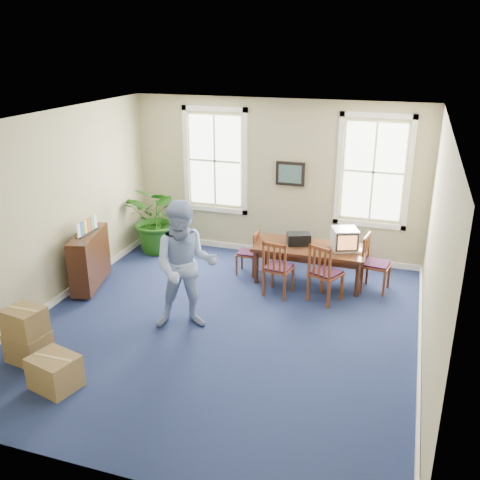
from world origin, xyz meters
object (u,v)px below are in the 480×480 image
(man, at_px, (185,266))
(cardboard_boxes, at_px, (44,332))
(chair_near_left, at_px, (279,267))
(potted_plant, at_px, (159,219))
(conference_table, at_px, (309,264))
(credenza, at_px, (90,262))
(crt_tv, at_px, (344,239))

(man, relative_size, cardboard_boxes, 1.38)
(chair_near_left, bearing_deg, potted_plant, -14.22)
(man, height_order, cardboard_boxes, man)
(chair_near_left, height_order, cardboard_boxes, chair_near_left)
(conference_table, bearing_deg, man, -123.92)
(man, bearing_deg, potted_plant, 102.59)
(chair_near_left, distance_m, credenza, 3.39)
(potted_plant, distance_m, cardboard_boxes, 4.22)
(potted_plant, bearing_deg, chair_near_left, -22.27)
(crt_tv, height_order, potted_plant, potted_plant)
(conference_table, bearing_deg, potted_plant, 171.51)
(credenza, bearing_deg, conference_table, 7.15)
(credenza, relative_size, cardboard_boxes, 0.84)
(conference_table, bearing_deg, crt_tv, 4.28)
(credenza, distance_m, potted_plant, 2.02)
(crt_tv, distance_m, chair_near_left, 1.32)
(crt_tv, distance_m, cardboard_boxes, 5.24)
(chair_near_left, distance_m, potted_plant, 3.12)
(conference_table, bearing_deg, chair_near_left, -121.08)
(chair_near_left, xyz_separation_m, man, (-1.08, -1.55, 0.51))
(cardboard_boxes, bearing_deg, conference_table, 50.90)
(crt_tv, height_order, man, man)
(chair_near_left, bearing_deg, cardboard_boxes, 57.30)
(chair_near_left, relative_size, man, 0.50)
(conference_table, height_order, potted_plant, potted_plant)
(conference_table, bearing_deg, cardboard_boxes, -129.22)
(credenza, xyz_separation_m, potted_plant, (0.42, 1.96, 0.25))
(conference_table, xyz_separation_m, crt_tv, (0.60, 0.05, 0.54))
(man, xyz_separation_m, potted_plant, (-1.80, 2.73, -0.29))
(credenza, distance_m, cardboard_boxes, 2.35)
(chair_near_left, distance_m, man, 1.96)
(crt_tv, relative_size, credenza, 0.38)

